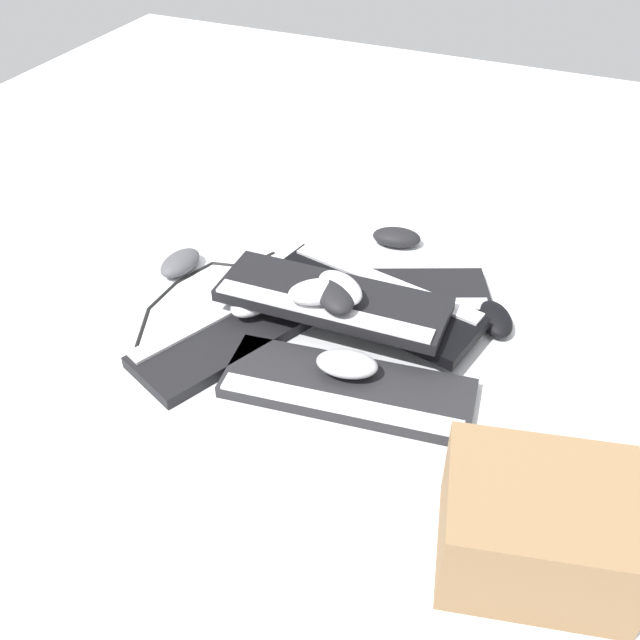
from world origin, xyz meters
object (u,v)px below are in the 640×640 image
Objects in this scene: keyboard_0 at (381,295)px; mouse_7 at (254,301)px; mouse_4 at (180,263)px; keyboard_2 at (347,389)px; mouse_0 at (340,288)px; keyboard_4 at (332,300)px; mouse_1 at (397,237)px; mouse_2 at (317,292)px; mouse_3 at (347,364)px; mouse_6 at (494,319)px; keyboard_3 at (371,300)px; mouse_5 at (335,296)px; cardboard_box at (538,526)px; keyboard_1 at (241,329)px.

mouse_7 is (-0.17, 0.21, 0.04)m from keyboard_0.
keyboard_2 is at bearing 70.91° from mouse_4.
mouse_4 is at bearing 26.03° from mouse_0.
keyboard_0 is at bearing 147.80° from mouse_7.
mouse_1 is at bearing -2.86° from keyboard_4.
mouse_3 is at bearing -81.12° from mouse_2.
mouse_3 reaches higher than mouse_6.
keyboard_3 is at bearing 96.13° from mouse_4.
mouse_5 is (-0.16, 0.04, 0.10)m from keyboard_0.
mouse_5 is 0.43× the size of cardboard_box.
mouse_2 is 0.15m from mouse_3.
keyboard_4 is at bearing 122.34° from mouse_7.
mouse_6 is (-0.21, -0.27, 0.00)m from mouse_1.
mouse_2 reaches higher than mouse_4.
mouse_6 is at bearing -64.72° from keyboard_4.
cardboard_box is at bearing 80.79° from mouse_7.
mouse_2 reaches higher than keyboard_1.
mouse_3 is at bearing -101.42° from keyboard_1.
cardboard_box reaches higher than mouse_1.
keyboard_1 is at bearing 59.11° from mouse_0.
keyboard_0 is at bearing 29.64° from mouse_2.
keyboard_3 is at bearing 9.88° from keyboard_2.
mouse_3 reaches higher than keyboard_3.
mouse_6 is (0.17, -0.30, -0.09)m from mouse_2.
mouse_4 is (-0.29, 0.40, 0.00)m from mouse_1.
mouse_4 is 1.00× the size of mouse_6.
keyboard_1 is 0.26m from keyboard_3.
keyboard_4 is (0.08, -0.16, 0.06)m from keyboard_1.
mouse_4 is at bearing 63.68° from cardboard_box.
keyboard_4 is at bearing 24.38° from mouse_0.
mouse_1 is at bearing 175.06° from mouse_7.
keyboard_3 is at bearing -55.06° from keyboard_1.
mouse_1 reaches higher than keyboard_0.
mouse_3 and mouse_7 have the same top height.
mouse_2 is at bearing 75.24° from mouse_0.
keyboard_0 is 4.21× the size of mouse_3.
keyboard_4 is 0.32m from mouse_6.
mouse_1 and mouse_4 have the same top height.
mouse_0 is at bearing 50.88° from cardboard_box.
keyboard_2 is 0.19m from keyboard_4.
cardboard_box reaches higher than keyboard_4.
mouse_3 is (-0.05, -0.24, 0.04)m from keyboard_1.
mouse_7 is at bearing -98.25° from mouse_6.
mouse_5 reaches higher than mouse_6.
mouse_3 is at bearing 25.01° from keyboard_2.
keyboard_0 is 0.15m from keyboard_4.
mouse_4 is (0.19, 0.46, -0.03)m from mouse_3.
mouse_0 is at bearing 78.84° from mouse_1.
keyboard_4 reaches higher than keyboard_3.
mouse_1 is at bearing 31.85° from cardboard_box.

